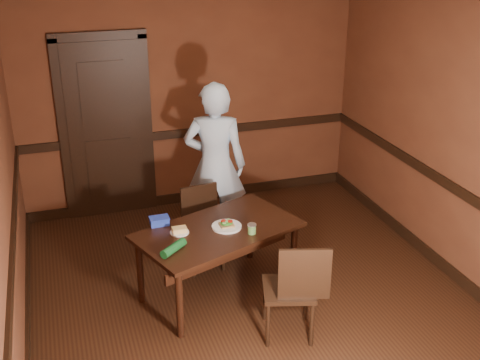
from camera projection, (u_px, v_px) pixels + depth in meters
floor at (252, 297)px, 5.62m from camera, size 4.00×4.50×0.01m
wall_back at (190, 96)px, 7.05m from camera, size 4.00×0.02×2.70m
wall_front at (395, 315)px, 3.12m from camera, size 4.00×0.02×2.70m
wall_left at (2, 193)px, 4.52m from camera, size 0.02×4.50×2.70m
wall_right at (453, 139)px, 5.65m from camera, size 0.02×4.50×2.70m
dado_back at (192, 132)px, 7.21m from camera, size 4.00×0.03×0.10m
dado_left at (13, 245)px, 4.70m from camera, size 0.03×4.50×0.10m
dado_right at (446, 183)px, 5.83m from camera, size 0.03×4.50×0.10m
baseboard_back at (194, 196)px, 7.55m from camera, size 4.00×0.03×0.12m
baseboard_left at (28, 333)px, 5.03m from camera, size 0.03×4.50×0.12m
baseboard_right at (434, 258)px, 6.16m from camera, size 0.03×4.50×0.12m
door at (106, 126)px, 6.84m from camera, size 1.05×0.07×2.20m
dining_table at (219, 261)px, 5.56m from camera, size 1.64×1.27×0.68m
chair_far at (202, 230)px, 5.97m from camera, size 0.43×0.43×0.82m
chair_near at (289, 287)px, 4.97m from camera, size 0.52×0.52×0.90m
person at (215, 165)px, 6.27m from camera, size 0.76×0.63×1.78m
sandwich_plate at (227, 225)px, 5.44m from camera, size 0.27×0.27×0.07m
sauce_jar at (252, 229)px, 5.33m from camera, size 0.08×0.08×0.09m
cheese_saucer at (179, 231)px, 5.34m from camera, size 0.17×0.17×0.05m
food_tub at (159, 221)px, 5.48m from camera, size 0.18×0.12×0.07m
wrapped_veg at (174, 248)px, 5.03m from camera, size 0.25×0.23×0.08m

